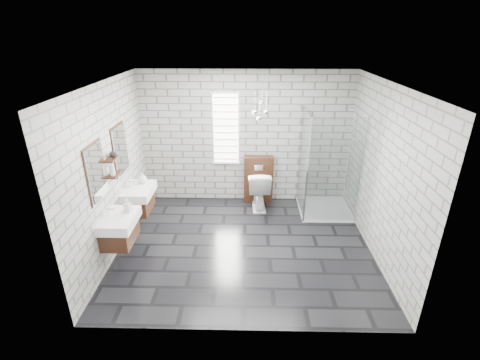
{
  "coord_description": "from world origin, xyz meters",
  "views": [
    {
      "loc": [
        0.04,
        -4.96,
        3.42
      ],
      "look_at": [
        -0.08,
        0.35,
        1.07
      ],
      "focal_mm": 26.0,
      "sensor_mm": 36.0,
      "label": 1
    }
  ],
  "objects_px": {
    "toilet": "(259,189)",
    "shower_enclosure": "(322,190)",
    "cistern_panel": "(258,179)",
    "vanity_right": "(137,192)",
    "vanity_left": "(117,221)"
  },
  "relations": [
    {
      "from": "toilet",
      "to": "shower_enclosure",
      "type": "bearing_deg",
      "value": 166.01
    },
    {
      "from": "cistern_panel",
      "to": "toilet",
      "type": "bearing_deg",
      "value": -90.0
    },
    {
      "from": "vanity_left",
      "to": "shower_enclosure",
      "type": "bearing_deg",
      "value": 26.4
    },
    {
      "from": "shower_enclosure",
      "to": "toilet",
      "type": "relative_size",
      "value": 2.51
    },
    {
      "from": "shower_enclosure",
      "to": "toilet",
      "type": "distance_m",
      "value": 1.26
    },
    {
      "from": "cistern_panel",
      "to": "shower_enclosure",
      "type": "height_order",
      "value": "shower_enclosure"
    },
    {
      "from": "shower_enclosure",
      "to": "toilet",
      "type": "height_order",
      "value": "shower_enclosure"
    },
    {
      "from": "cistern_panel",
      "to": "vanity_right",
      "type": "bearing_deg",
      "value": -150.87
    },
    {
      "from": "vanity_left",
      "to": "toilet",
      "type": "xyz_separation_m",
      "value": [
        2.18,
        1.95,
        -0.35
      ]
    },
    {
      "from": "vanity_right",
      "to": "shower_enclosure",
      "type": "xyz_separation_m",
      "value": [
        3.41,
        0.7,
        -0.25
      ]
    },
    {
      "from": "vanity_left",
      "to": "shower_enclosure",
      "type": "height_order",
      "value": "shower_enclosure"
    },
    {
      "from": "shower_enclosure",
      "to": "toilet",
      "type": "xyz_separation_m",
      "value": [
        -1.23,
        0.26,
        -0.1
      ]
    },
    {
      "from": "vanity_left",
      "to": "cistern_panel",
      "type": "distance_m",
      "value": 3.11
    },
    {
      "from": "cistern_panel",
      "to": "toilet",
      "type": "xyz_separation_m",
      "value": [
        0.0,
        -0.26,
        -0.1
      ]
    },
    {
      "from": "vanity_left",
      "to": "cistern_panel",
      "type": "bearing_deg",
      "value": 45.4
    }
  ]
}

